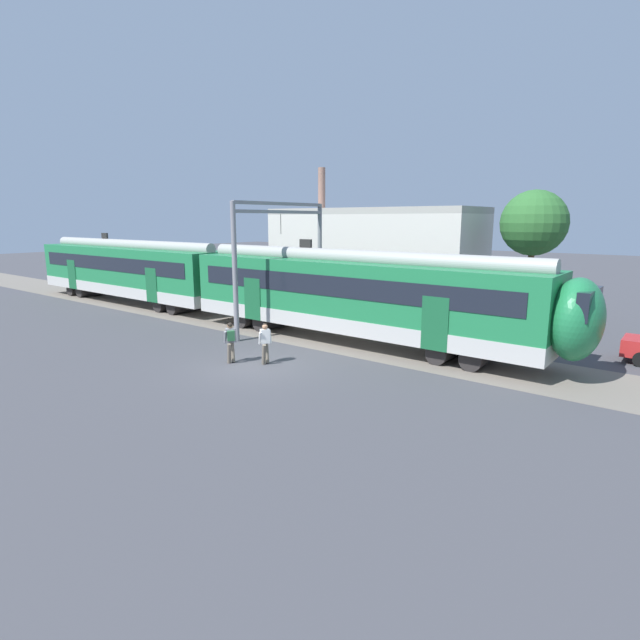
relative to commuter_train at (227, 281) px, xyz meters
name	(u,v)px	position (x,y,z in m)	size (l,w,h in m)	color
ground_plane	(256,365)	(7.80, -5.53, -2.25)	(160.00, 160.00, 0.00)	#424247
track_bed	(201,315)	(-2.48, 0.00, -2.25)	(80.00, 4.40, 0.01)	slate
commuter_train	(227,281)	(0.00, 0.00, 0.00)	(38.05, 3.07, 4.73)	#B7B7B2
pedestrian_grey	(231,339)	(6.76, -5.89, -1.26)	(0.55, 0.67, 1.67)	#6B6051
pedestrian_white	(265,340)	(7.92, -5.13, -1.26)	(0.55, 0.67, 1.67)	#6B6051
catenary_gantry	(281,247)	(4.19, 0.00, 2.06)	(0.24, 6.64, 6.53)	gray
background_building	(372,257)	(3.78, 9.37, 0.95)	(14.12, 5.00, 9.20)	beige
street_tree_right	(534,224)	(13.88, 9.30, 3.21)	(3.47, 3.47, 7.23)	brown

